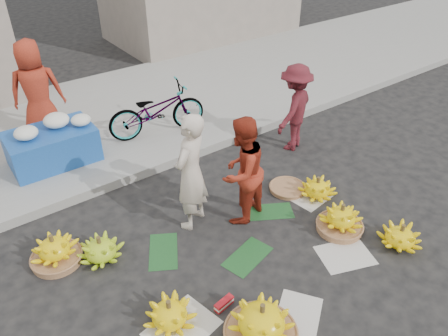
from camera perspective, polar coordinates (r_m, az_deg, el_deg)
ground at (r=5.70m, az=2.61°, el=-9.93°), size 80.00×80.00×0.00m
curb at (r=7.12m, az=-8.41°, el=0.56°), size 40.00×0.25×0.15m
sidewalk at (r=8.82m, az=-15.08°, el=6.53°), size 40.00×4.00×0.12m
newspaper_scatter at (r=5.29m, az=8.17°, el=-14.67°), size 3.20×1.80×0.00m
banana_leaves at (r=5.77m, az=0.58°, el=-9.20°), size 2.00×1.00×0.00m
banana_bunch_0 at (r=4.83m, az=-7.14°, el=-18.34°), size 0.69×0.69×0.33m
banana_bunch_2 at (r=4.65m, az=4.90°, el=-19.57°), size 0.74×0.74×0.50m
banana_bunch_3 at (r=6.02m, az=22.05°, el=-8.27°), size 0.67×0.67×0.33m
banana_bunch_4 at (r=5.99m, az=15.00°, el=-6.48°), size 0.69×0.69×0.42m
banana_bunch_5 at (r=6.54m, az=12.09°, el=-2.56°), size 0.55×0.55×0.33m
banana_bunch_6 at (r=5.63m, az=-15.83°, el=-10.14°), size 0.71×0.71×0.34m
banana_bunch_7 at (r=5.74m, az=-21.23°, el=-10.03°), size 0.68×0.68×0.42m
basket_spare at (r=6.64m, az=8.28°, el=-2.65°), size 0.54×0.54×0.06m
incense_stack at (r=4.99m, az=0.01°, el=-17.27°), size 0.25×0.11×0.10m
vendor_cream at (r=5.54m, az=-4.37°, el=-0.59°), size 0.71×0.63×1.63m
vendor_red at (r=5.65m, az=2.31°, el=-0.42°), size 0.88×0.78×1.52m
man_striped at (r=7.38m, az=9.16°, el=7.74°), size 1.10×0.88×1.49m
flower_table at (r=7.38m, az=-21.51°, el=2.92°), size 1.32×0.84×0.76m
flower_vendor at (r=7.96m, az=-23.26°, el=9.23°), size 0.97×0.79×1.72m
bicycle at (r=7.69m, az=-8.78°, el=7.44°), size 0.91×1.79×0.90m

